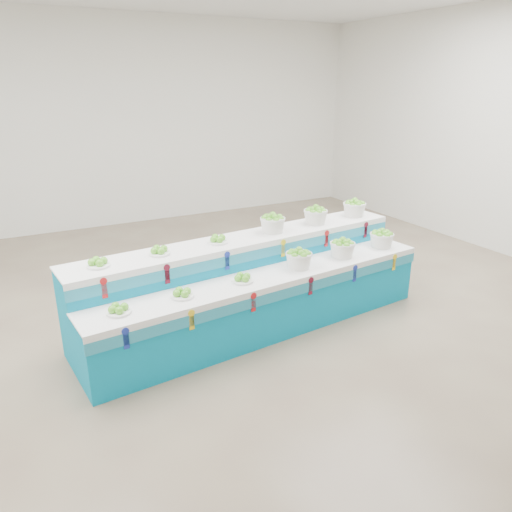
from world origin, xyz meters
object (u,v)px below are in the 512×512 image
object	(u,v)px
display_stand	(256,285)
plate_upper_mid	(159,250)
basket_lower_left	(299,258)
basket_upper_right	(354,208)

from	to	relation	value
display_stand	plate_upper_mid	size ratio (longest dim) A/B	18.25
display_stand	basket_lower_left	xyz separation A→B (m)	(0.45, -0.22, 0.33)
plate_upper_mid	basket_upper_right	world-z (taller)	basket_upper_right
basket_lower_left	basket_upper_right	bearing A→B (deg)	26.82
basket_lower_left	plate_upper_mid	world-z (taller)	plate_upper_mid
basket_lower_left	plate_upper_mid	distance (m)	1.60
basket_lower_left	plate_upper_mid	bearing A→B (deg)	166.15
basket_upper_right	display_stand	bearing A→B (deg)	-165.87
plate_upper_mid	basket_lower_left	bearing A→B (deg)	-13.85
basket_lower_left	plate_upper_mid	xyz separation A→B (m)	(-1.54, 0.38, 0.24)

